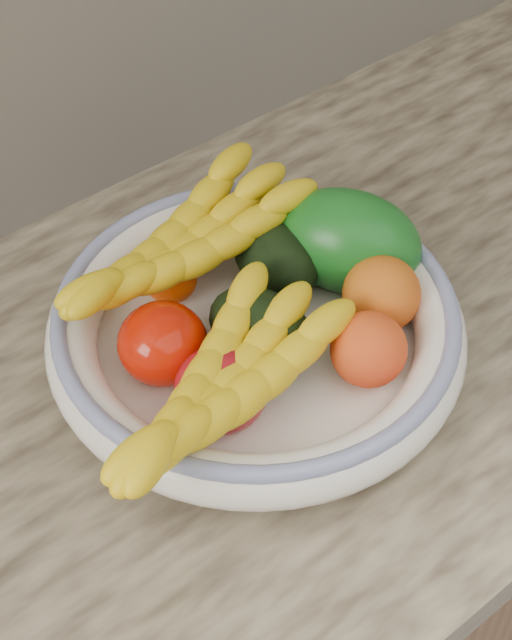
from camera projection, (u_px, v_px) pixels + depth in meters
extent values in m
cube|color=brown|center=(246.00, 589.00, 1.29)|extent=(2.40, 0.62, 0.86)
cube|color=#C1AF8A|center=(243.00, 365.00, 0.97)|extent=(2.44, 0.66, 0.04)
cylinder|color=white|center=(256.00, 358.00, 0.94)|extent=(0.13, 0.13, 0.02)
cylinder|color=white|center=(256.00, 348.00, 0.93)|extent=(0.32, 0.32, 0.01)
torus|color=white|center=(256.00, 329.00, 0.91)|extent=(0.39, 0.39, 0.05)
torus|color=#334391|center=(256.00, 312.00, 0.89)|extent=(0.37, 0.37, 0.02)
ellipsoid|color=#FF5005|center=(170.00, 278.00, 0.95)|extent=(0.06, 0.06, 0.05)
ellipsoid|color=orange|center=(194.00, 247.00, 0.98)|extent=(0.06, 0.06, 0.05)
ellipsoid|color=#C21403|center=(163.00, 344.00, 0.88)|extent=(0.10, 0.10, 0.07)
ellipsoid|color=#A71019|center=(221.00, 390.00, 0.84)|extent=(0.10, 0.10, 0.07)
ellipsoid|color=black|center=(261.00, 329.00, 0.89)|extent=(0.10, 0.12, 0.07)
ellipsoid|color=black|center=(275.00, 258.00, 0.95)|extent=(0.08, 0.11, 0.07)
ellipsoid|color=#105515|center=(348.00, 242.00, 0.95)|extent=(0.18, 0.19, 0.13)
ellipsoid|color=orange|center=(369.00, 349.00, 0.87)|extent=(0.09, 0.09, 0.07)
ellipsoid|color=orange|center=(381.00, 294.00, 0.91)|extent=(0.09, 0.09, 0.07)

